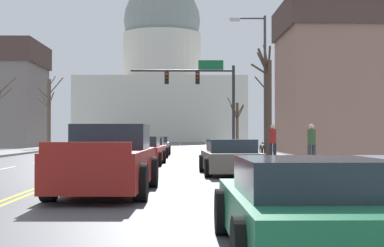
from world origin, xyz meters
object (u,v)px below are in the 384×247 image
(sedan_oncoming_00, at_px, (120,143))
(street_lamp_right, at_px, (260,74))
(sedan_near_00, at_px, (156,146))
(sedan_oncoming_02, at_px, (112,140))
(signal_gantry, at_px, (204,86))
(sedan_near_01, at_px, (149,149))
(bicycle_parked, at_px, (262,152))
(pedestrian_00, at_px, (312,142))
(pickup_truck_near_04, at_px, (108,162))
(sedan_near_03, at_px, (230,158))
(pedestrian_01, at_px, (273,140))
(sedan_oncoming_01, at_px, (132,142))
(sedan_near_02, at_px, (141,151))
(sedan_near_05, at_px, (307,209))

(sedan_oncoming_00, bearing_deg, street_lamp_right, -65.58)
(sedan_near_00, bearing_deg, sedan_oncoming_02, 101.13)
(signal_gantry, relative_size, street_lamp_right, 1.03)
(sedan_near_00, xyz_separation_m, sedan_near_01, (-0.08, -6.93, -0.03))
(bicycle_parked, bearing_deg, pedestrian_00, -79.11)
(pickup_truck_near_04, xyz_separation_m, sedan_oncoming_00, (-3.86, 39.75, -0.15))
(sedan_near_03, distance_m, pedestrian_01, 8.17)
(sedan_near_01, height_order, pickup_truck_near_04, pickup_truck_near_04)
(street_lamp_right, distance_m, sedan_near_03, 12.62)
(street_lamp_right, height_order, sedan_oncoming_02, street_lamp_right)
(street_lamp_right, distance_m, sedan_near_00, 10.64)
(signal_gantry, distance_m, street_lamp_right, 12.85)
(pickup_truck_near_04, bearing_deg, sedan_near_01, 90.17)
(street_lamp_right, bearing_deg, pickup_truck_near_04, -108.71)
(bicycle_parked, bearing_deg, sedan_oncoming_01, 105.64)
(signal_gantry, bearing_deg, sedan_near_02, -101.44)
(sedan_oncoming_00, xyz_separation_m, sedan_oncoming_01, (0.20, 10.81, -0.04))
(pickup_truck_near_04, distance_m, pedestrian_01, 15.24)
(signal_gantry, xyz_separation_m, sedan_oncoming_00, (-7.37, 9.27, -4.42))
(sedan_oncoming_01, relative_size, pedestrian_00, 2.70)
(sedan_oncoming_00, relative_size, sedan_oncoming_01, 1.03)
(sedan_near_02, bearing_deg, sedan_oncoming_00, 97.98)
(sedan_near_03, height_order, sedan_oncoming_00, sedan_oncoming_00)
(signal_gantry, distance_m, bicycle_parked, 15.08)
(street_lamp_right, height_order, sedan_near_01, street_lamp_right)
(signal_gantry, distance_m, sedan_oncoming_00, 12.64)
(sedan_near_05, distance_m, pedestrian_00, 17.73)
(signal_gantry, height_order, sedan_near_02, signal_gantry)
(bicycle_parked, bearing_deg, sedan_near_05, -96.63)
(sedan_oncoming_00, bearing_deg, bicycle_parked, -67.34)
(sedan_oncoming_01, height_order, pedestrian_00, pedestrian_00)
(sedan_oncoming_02, bearing_deg, sedan_near_03, -79.27)
(sedan_oncoming_01, distance_m, pedestrian_00, 41.85)
(sedan_oncoming_02, bearing_deg, pedestrian_00, -74.66)
(sedan_near_02, xyz_separation_m, pedestrian_01, (6.19, 1.20, 0.49))
(sedan_near_00, height_order, bicycle_parked, sedan_near_00)
(sedan_near_01, xyz_separation_m, bicycle_parked, (5.98, -2.41, -0.07))
(sedan_near_01, xyz_separation_m, sedan_near_03, (3.49, -12.46, 0.02))
(sedan_oncoming_00, height_order, sedan_oncoming_01, sedan_oncoming_00)
(pickup_truck_near_04, relative_size, sedan_near_05, 1.26)
(sedan_oncoming_01, bearing_deg, signal_gantry, -70.34)
(sedan_oncoming_01, distance_m, bicycle_parked, 35.58)
(sedan_near_02, xyz_separation_m, sedan_oncoming_00, (-3.78, 27.00, -0.01))
(sedan_near_02, distance_m, sedan_oncoming_01, 37.97)
(sedan_near_00, bearing_deg, pedestrian_01, -62.49)
(sedan_oncoming_00, bearing_deg, sedan_near_02, -82.02)
(sedan_near_03, distance_m, sedan_oncoming_00, 34.28)
(signal_gantry, distance_m, pedestrian_01, 17.18)
(sedan_near_01, relative_size, pickup_truck_near_04, 0.82)
(street_lamp_right, distance_m, pickup_truck_near_04, 19.30)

